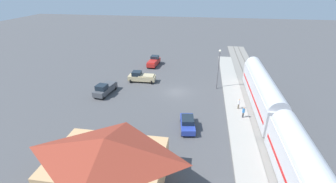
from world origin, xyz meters
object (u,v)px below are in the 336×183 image
Objects in this scene: pickup_red at (154,61)px; pickup_tan at (141,77)px; station_building at (107,161)px; sedan_blue at (188,123)px; pedestrian_waiting_far at (239,103)px; pickup_charcoal at (105,89)px; light_pole_near_platform at (219,65)px; pedestrian_on_platform at (243,112)px.

pickup_red is 10.13m from pickup_tan.
station_building reaches higher than pickup_tan.
sedan_blue is at bearing 112.02° from pickup_red.
pickup_tan is (17.98, -8.80, -0.25)m from pedestrian_waiting_far.
pickup_charcoal is 8.19m from pickup_tan.
station_building is at bearing 114.23° from pickup_charcoal.
pickup_red is at bearing -92.05° from pickup_tan.
station_building is 26.12m from pickup_tan.
pickup_tan is at bearing -4.02° from light_pole_near_platform.
pickup_tan is at bearing 87.95° from pickup_red.
pickup_tan is (10.52, -14.99, 0.15)m from sedan_blue.
station_building is at bearing 44.63° from pedestrian_on_platform.
light_pole_near_platform reaches higher than pedestrian_on_platform.
light_pole_near_platform reaches higher than pickup_charcoal.
pedestrian_on_platform is 8.66m from sedan_blue.
light_pole_near_platform is (3.08, -7.75, 3.49)m from pedestrian_waiting_far.
pickup_red is (3.34, -35.92, -1.88)m from station_building.
pedestrian_on_platform is 23.83m from pickup_charcoal.
pedestrian_on_platform is at bearing -135.37° from station_building.
pickup_charcoal is at bearing -11.70° from pedestrian_on_platform.
station_building is 6.69× the size of pedestrian_waiting_far.
pedestrian_waiting_far is 0.31× the size of pickup_red.
pedestrian_waiting_far is at bearing -130.04° from station_building.
pickup_charcoal is 20.95m from light_pole_near_platform.
station_building is 27.23m from light_pole_near_platform.
pedestrian_on_platform is 0.36× the size of sedan_blue.
station_building is 36.12m from pickup_red.
pedestrian_waiting_far is at bearing 153.93° from pickup_tan.
pedestrian_on_platform is 2.56m from pedestrian_waiting_far.
pedestrian_on_platform is at bearing -154.92° from sedan_blue.
pickup_charcoal is at bearing 52.50° from pickup_tan.
pedestrian_on_platform is 0.32× the size of pickup_tan.
pickup_tan is 0.72× the size of light_pole_near_platform.
pickup_tan is 15.40m from light_pole_near_platform.
pickup_red is at bearing -47.05° from pedestrian_waiting_far.
pedestrian_on_platform is at bearing 108.56° from light_pole_near_platform.
station_building is 1.52× the size of light_pole_near_platform.
pedestrian_on_platform and pedestrian_waiting_far have the same top height.
pickup_tan is (-4.98, -6.50, 0.00)m from pickup_charcoal.
pickup_red and pickup_tan have the same top height.
pedestrian_waiting_far is at bearing -140.28° from sedan_blue.
sedan_blue is 0.84× the size of pickup_charcoal.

